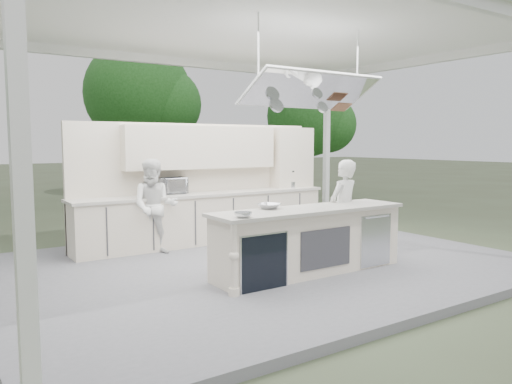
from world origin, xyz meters
TOP-DOWN VIEW (x-y plane):
  - ground at (0.00, 0.00)m, footprint 90.00×90.00m
  - stage_deck at (0.00, 0.00)m, footprint 8.00×6.00m
  - tent at (0.00, -0.01)m, footprint 8.20×6.20m
  - demo_island at (0.18, -0.91)m, footprint 3.10×0.79m
  - back_counter at (0.00, 1.90)m, footprint 5.08×0.72m
  - back_wall_unit at (0.44, 2.11)m, footprint 5.05×0.48m
  - tree_cluster at (-0.16, 9.77)m, footprint 19.55×9.40m
  - head_chef at (1.14, -0.61)m, footprint 0.66×0.51m
  - sous_chef at (-1.19, 1.52)m, footprint 0.97×0.89m
  - toaster_oven at (-0.64, 2.08)m, footprint 0.58×0.42m
  - bowl_large at (-0.34, -0.65)m, footprint 0.41×0.41m
  - bowl_small at (-1.10, -1.15)m, footprint 0.23×0.23m

SIDE VIEW (x-z plane):
  - ground at x=0.00m, z-range 0.00..0.00m
  - stage_deck at x=0.00m, z-range 0.00..0.12m
  - demo_island at x=0.18m, z-range 0.12..1.07m
  - back_counter at x=0.00m, z-range 0.12..1.07m
  - head_chef at x=1.14m, z-range 0.12..1.74m
  - sous_chef at x=-1.19m, z-range 0.12..1.74m
  - bowl_small at x=-1.10m, z-range 1.07..1.14m
  - bowl_large at x=-0.34m, z-range 1.07..1.15m
  - toaster_oven at x=-0.64m, z-range 1.07..1.37m
  - back_wall_unit at x=0.44m, z-range 0.45..2.70m
  - tree_cluster at x=-0.16m, z-range 0.36..6.21m
  - tent at x=0.00m, z-range 1.78..5.64m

